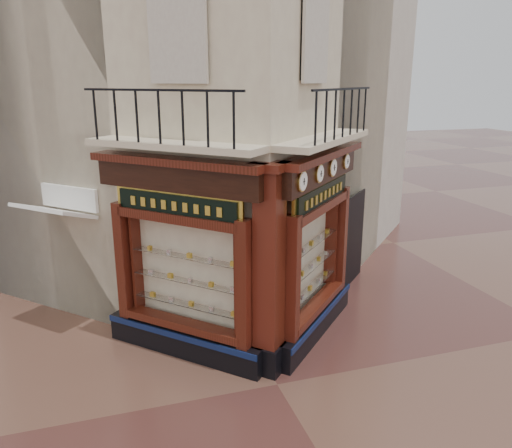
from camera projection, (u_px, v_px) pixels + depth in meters
name	position (u px, v px, depth m)	size (l,w,h in m)	color
ground	(277.00, 385.00, 9.04)	(80.00, 80.00, 0.00)	#4B2823
main_building	(200.00, 53.00, 13.01)	(8.00, 8.00, 12.00)	beige
neighbour_left	(102.00, 73.00, 14.71)	(8.00, 8.00, 11.00)	beige
neighbour_right	(261.00, 74.00, 16.13)	(8.00, 8.00, 11.00)	beige
shopfront_left	(181.00, 261.00, 9.52)	(2.86, 2.86, 3.98)	black
shopfront_right	(317.00, 247.00, 10.33)	(2.86, 2.86, 3.98)	black
corner_pilaster	(269.00, 275.00, 8.95)	(0.85, 0.85, 3.98)	black
balcony	(253.00, 141.00, 9.23)	(5.94, 2.97, 1.03)	beige
clock_a	(302.00, 181.00, 8.65)	(0.30, 0.30, 0.38)	#B9923D
clock_b	(319.00, 174.00, 9.36)	(0.29, 0.29, 0.36)	#B9923D
clock_c	(333.00, 168.00, 10.01)	(0.30, 0.30, 0.38)	#B9923D
clock_d	(346.00, 161.00, 10.76)	(0.27, 0.27, 0.34)	#B9923D
awning	(67.00, 326.00, 11.20)	(1.60, 0.96, 0.08)	white
signboard_left	(176.00, 205.00, 9.14)	(2.02, 2.02, 0.54)	gold
signboard_right	(322.00, 195.00, 9.98)	(2.06, 2.06, 0.55)	gold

